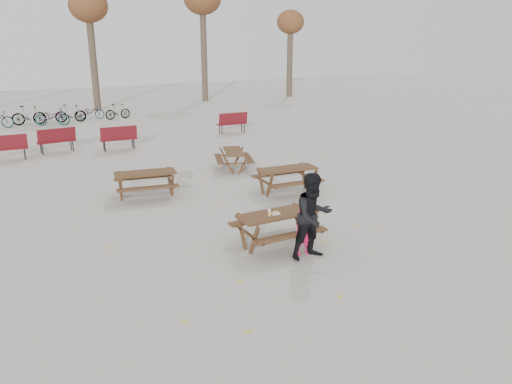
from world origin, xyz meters
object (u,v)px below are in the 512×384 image
food_tray (276,214)px  picnic_table_far (234,160)px  soda_bottle (269,213)px  main_picnic_table (277,221)px  picnic_table_north (146,184)px  picnic_table_east (287,180)px  adult (313,216)px  child (304,231)px

food_tray → picnic_table_far: food_tray is taller
food_tray → soda_bottle: 0.18m
picnic_table_far → soda_bottle: bearing=179.5°
main_picnic_table → picnic_table_north: 5.21m
picnic_table_east → picnic_table_far: picnic_table_east is taller
soda_bottle → adult: adult is taller
child → picnic_table_far: (1.89, 7.34, -0.20)m
adult → picnic_table_far: 7.81m
adult → picnic_table_north: bearing=106.0°
main_picnic_table → picnic_table_north: (-1.58, 4.96, -0.21)m
picnic_table_north → food_tray: bearing=-63.8°
picnic_table_north → main_picnic_table: bearing=-62.8°
main_picnic_table → adult: adult is taller
main_picnic_table → food_tray: food_tray is taller
child → adult: 0.47m
food_tray → soda_bottle: bearing=-175.5°
soda_bottle → main_picnic_table: bearing=17.1°
adult → food_tray: bearing=112.6°
food_tray → picnic_table_north: 5.26m
adult → picnic_table_east: 4.76m
soda_bottle → adult: (0.57, -0.87, 0.10)m
food_tray → child: size_ratio=0.17×
picnic_table_east → child: bearing=-113.9°
picnic_table_east → picnic_table_far: size_ratio=1.13×
child → food_tray: bearing=120.5°
soda_bottle → food_tray: bearing=4.5°
child → adult: size_ratio=0.58×
food_tray → picnic_table_far: size_ratio=0.11×
food_tray → soda_bottle: (-0.17, -0.01, 0.05)m
food_tray → soda_bottle: soda_bottle is taller
food_tray → adult: (0.40, -0.88, 0.15)m
child → adult: bearing=-67.6°
main_picnic_table → picnic_table_north: main_picnic_table is taller
child → adult: (0.08, -0.23, 0.40)m
main_picnic_table → picnic_table_far: main_picnic_table is taller
child → soda_bottle: bearing=131.7°
picnic_table_north → picnic_table_far: (3.71, 1.66, -0.04)m
child → picnic_table_far: child is taller
food_tray → adult: bearing=-65.6°
child → picnic_table_east: 4.55m
picnic_table_east → picnic_table_north: bearing=160.9°
main_picnic_table → food_tray: 0.23m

